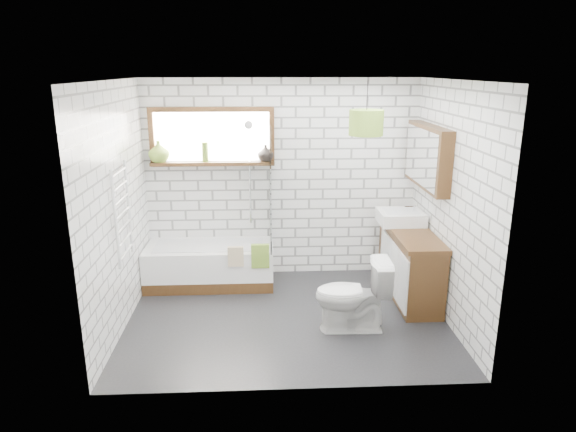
{
  "coord_description": "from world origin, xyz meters",
  "views": [
    {
      "loc": [
        -0.24,
        -5.05,
        2.62
      ],
      "look_at": [
        0.03,
        0.25,
        1.08
      ],
      "focal_mm": 32.0,
      "sensor_mm": 36.0,
      "label": 1
    }
  ],
  "objects_px": {
    "vanity": "(410,263)",
    "pendant": "(366,123)",
    "basin": "(401,217)",
    "bathtub": "(210,265)",
    "toilet": "(352,295)"
  },
  "relations": [
    {
      "from": "vanity",
      "to": "pendant",
      "type": "xyz_separation_m",
      "value": [
        -0.7,
        -0.56,
        1.7
      ]
    },
    {
      "from": "toilet",
      "to": "vanity",
      "type": "bearing_deg",
      "value": 136.03
    },
    {
      "from": "pendant",
      "to": "basin",
      "type": "bearing_deg",
      "value": 53.09
    },
    {
      "from": "toilet",
      "to": "pendant",
      "type": "xyz_separation_m",
      "value": [
        0.12,
        0.23,
        1.72
      ]
    },
    {
      "from": "basin",
      "to": "pendant",
      "type": "relative_size",
      "value": 1.57
    },
    {
      "from": "bathtub",
      "to": "pendant",
      "type": "relative_size",
      "value": 4.66
    },
    {
      "from": "bathtub",
      "to": "vanity",
      "type": "xyz_separation_m",
      "value": [
        2.38,
        -0.46,
        0.15
      ]
    },
    {
      "from": "bathtub",
      "to": "toilet",
      "type": "height_order",
      "value": "toilet"
    },
    {
      "from": "pendant",
      "to": "vanity",
      "type": "bearing_deg",
      "value": 38.79
    },
    {
      "from": "bathtub",
      "to": "toilet",
      "type": "relative_size",
      "value": 2.04
    },
    {
      "from": "vanity",
      "to": "toilet",
      "type": "xyz_separation_m",
      "value": [
        -0.82,
        -0.79,
        -0.02
      ]
    },
    {
      "from": "basin",
      "to": "pendant",
      "type": "xyz_separation_m",
      "value": [
        -0.64,
        -0.85,
        1.22
      ]
    },
    {
      "from": "basin",
      "to": "vanity",
      "type": "bearing_deg",
      "value": -78.31
    },
    {
      "from": "vanity",
      "to": "basin",
      "type": "relative_size",
      "value": 2.68
    },
    {
      "from": "basin",
      "to": "pendant",
      "type": "bearing_deg",
      "value": -126.91
    }
  ]
}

